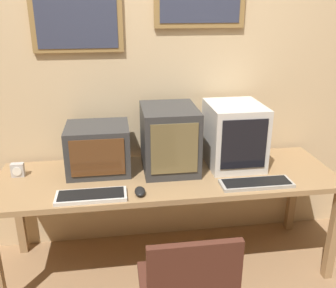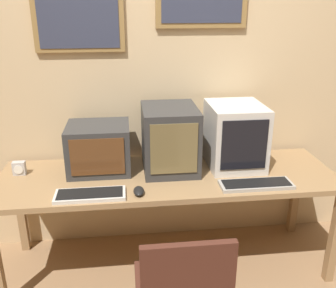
# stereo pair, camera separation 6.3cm
# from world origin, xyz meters

# --- Properties ---
(wall_back) EXTENTS (8.00, 0.08, 2.60)m
(wall_back) POSITION_xyz_m (-0.00, 1.20, 1.31)
(wall_back) COLOR #D1B284
(wall_back) RESTS_ON ground_plane
(desk) EXTENTS (2.26, 0.70, 0.72)m
(desk) POSITION_xyz_m (0.00, 0.78, 0.66)
(desk) COLOR #99754C
(desk) RESTS_ON ground_plane
(monitor_left) EXTENTS (0.42, 0.36, 0.32)m
(monitor_left) POSITION_xyz_m (-0.46, 0.92, 0.88)
(monitor_left) COLOR #333333
(monitor_left) RESTS_ON desk
(monitor_center) EXTENTS (0.36, 0.45, 0.43)m
(monitor_center) POSITION_xyz_m (0.02, 0.89, 0.94)
(monitor_center) COLOR #333333
(monitor_center) RESTS_ON desk
(monitor_right) EXTENTS (0.37, 0.43, 0.44)m
(monitor_right) POSITION_xyz_m (0.48, 0.89, 0.94)
(monitor_right) COLOR beige
(monitor_right) RESTS_ON desk
(keyboard_main) EXTENTS (0.42, 0.16, 0.03)m
(keyboard_main) POSITION_xyz_m (-0.50, 0.53, 0.73)
(keyboard_main) COLOR beige
(keyboard_main) RESTS_ON desk
(keyboard_side) EXTENTS (0.46, 0.15, 0.03)m
(keyboard_side) POSITION_xyz_m (0.53, 0.54, 0.73)
(keyboard_side) COLOR #A8A399
(keyboard_side) RESTS_ON desk
(mouse_near_keyboard) EXTENTS (0.06, 0.11, 0.04)m
(mouse_near_keyboard) POSITION_xyz_m (-0.21, 0.53, 0.74)
(mouse_near_keyboard) COLOR black
(mouse_near_keyboard) RESTS_ON desk
(desk_clock) EXTENTS (0.08, 0.05, 0.09)m
(desk_clock) POSITION_xyz_m (-0.99, 0.90, 0.77)
(desk_clock) COLOR #B7B2AD
(desk_clock) RESTS_ON desk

